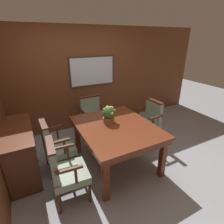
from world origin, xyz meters
TOP-DOWN VIEW (x-y plane):
  - ground_plane at (0.00, 0.00)m, footprint 14.00×14.00m
  - wall_back at (0.00, 1.87)m, footprint 7.20×0.08m
  - dining_table at (0.11, 0.10)m, footprint 1.24×1.51m
  - chair_left_near at (-0.90, -0.25)m, footprint 0.51×0.57m
  - chair_head_far at (0.10, 1.24)m, footprint 0.56×0.50m
  - chair_left_far at (-0.90, 0.43)m, footprint 0.49×0.56m
  - chair_right_far at (1.10, 0.44)m, footprint 0.49×0.56m
  - potted_plant at (0.06, 0.29)m, footprint 0.25×0.25m
  - sideboard_cabinet at (-1.41, 0.66)m, footprint 0.47×1.31m

SIDE VIEW (x-z plane):
  - ground_plane at x=0.00m, z-range 0.00..0.00m
  - sideboard_cabinet at x=-1.41m, z-range 0.00..0.83m
  - chair_left_near at x=-0.90m, z-range 0.04..1.00m
  - chair_head_far at x=0.10m, z-range 0.04..1.00m
  - chair_left_far at x=-0.90m, z-range 0.04..1.00m
  - chair_right_far at x=1.10m, z-range 0.04..1.00m
  - dining_table at x=0.11m, z-range 0.29..1.07m
  - potted_plant at x=0.06m, z-range 0.77..1.09m
  - wall_back at x=0.00m, z-range 0.00..2.45m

